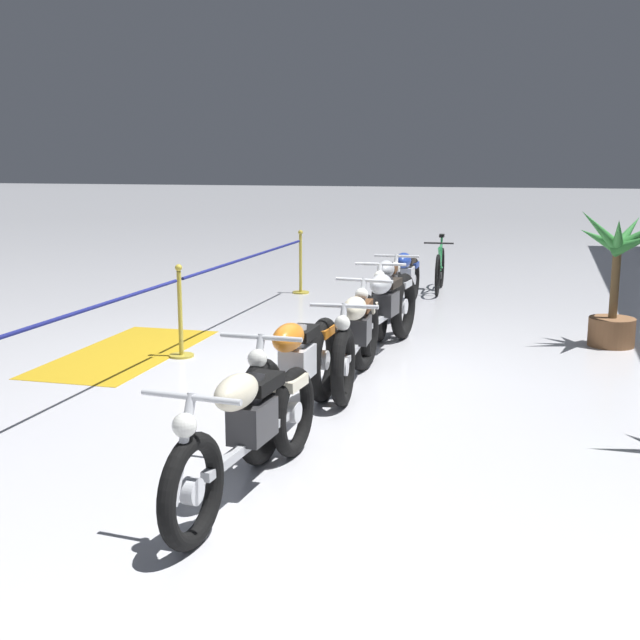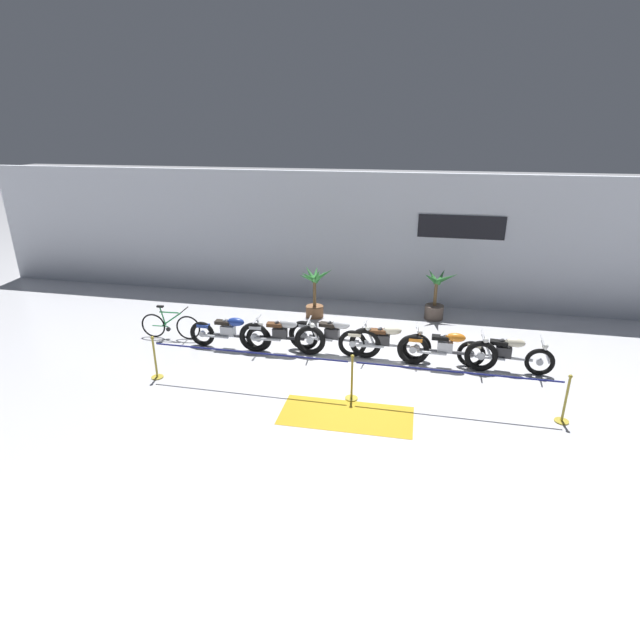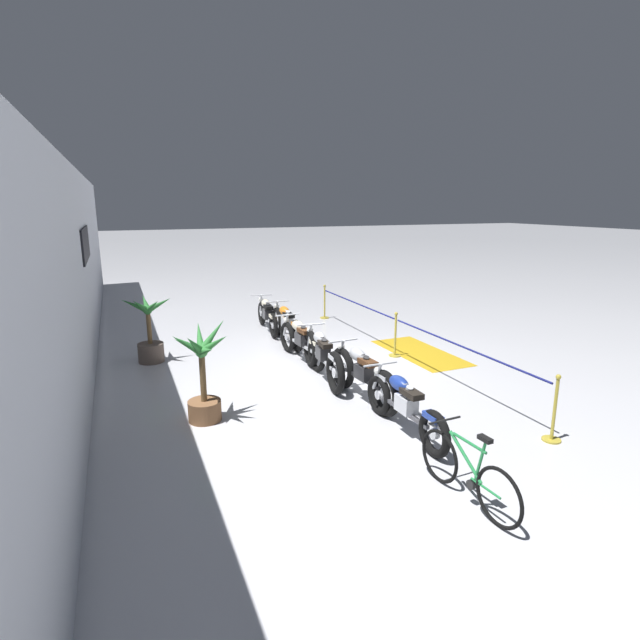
% 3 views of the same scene
% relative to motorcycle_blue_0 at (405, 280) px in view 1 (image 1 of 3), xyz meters
% --- Properties ---
extents(ground_plane, '(120.00, 120.00, 0.00)m').
position_rel_motorcycle_blue_0_xyz_m(ground_plane, '(3.44, -0.47, -0.45)').
color(ground_plane, silver).
extents(motorcycle_blue_0, '(2.27, 0.62, 0.92)m').
position_rel_motorcycle_blue_0_xyz_m(motorcycle_blue_0, '(0.00, 0.00, 0.00)').
color(motorcycle_blue_0, black).
rests_on(motorcycle_blue_0, ground).
extents(motorcycle_silver_1, '(2.28, 0.62, 0.98)m').
position_rel_motorcycle_blue_0_xyz_m(motorcycle_silver_1, '(1.42, 0.01, 0.03)').
color(motorcycle_silver_1, black).
rests_on(motorcycle_silver_1, ground).
extents(motorcycle_silver_2, '(2.47, 0.62, 0.99)m').
position_rel_motorcycle_blue_0_xyz_m(motorcycle_silver_2, '(2.74, 0.24, 0.04)').
color(motorcycle_silver_2, black).
rests_on(motorcycle_silver_2, ground).
extents(motorcycle_cream_3, '(2.33, 0.62, 0.94)m').
position_rel_motorcycle_blue_0_xyz_m(motorcycle_cream_3, '(4.03, 0.22, 0.02)').
color(motorcycle_cream_3, black).
rests_on(motorcycle_cream_3, ground).
extents(motorcycle_orange_4, '(2.39, 0.62, 0.97)m').
position_rel_motorcycle_blue_0_xyz_m(motorcycle_orange_4, '(5.55, 0.05, 0.03)').
color(motorcycle_orange_4, black).
rests_on(motorcycle_orange_4, ground).
extents(motorcycle_cream_5, '(2.23, 0.62, 0.92)m').
position_rel_motorcycle_blue_0_xyz_m(motorcycle_cream_5, '(6.92, 0.16, 0.01)').
color(motorcycle_cream_5, black).
rests_on(motorcycle_cream_5, ground).
extents(bicycle, '(1.71, 0.48, 0.95)m').
position_rel_motorcycle_blue_0_xyz_m(bicycle, '(-1.87, 0.28, -0.08)').
color(bicycle, black).
rests_on(bicycle, ground).
extents(potted_palm_left_of_row, '(1.07, 0.97, 1.70)m').
position_rel_motorcycle_blue_0_xyz_m(potted_palm_left_of_row, '(1.65, 2.78, 0.34)').
color(potted_palm_left_of_row, brown).
rests_on(potted_palm_left_of_row, ground).
extents(stanchion_far_left, '(8.91, 0.28, 1.05)m').
position_rel_motorcycle_blue_0_xyz_m(stanchion_far_left, '(2.00, -1.94, 0.27)').
color(stanchion_far_left, gold).
rests_on(stanchion_far_left, ground).
extents(stanchion_mid_left, '(0.28, 0.28, 1.05)m').
position_rel_motorcycle_blue_0_xyz_m(stanchion_mid_left, '(3.53, -1.94, -0.09)').
color(stanchion_mid_left, gold).
rests_on(stanchion_mid_left, ground).
extents(floor_banner, '(2.73, 1.25, 0.01)m').
position_rel_motorcycle_blue_0_xyz_m(floor_banner, '(3.54, -2.63, -0.45)').
color(floor_banner, '#B78E19').
rests_on(floor_banner, ground).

